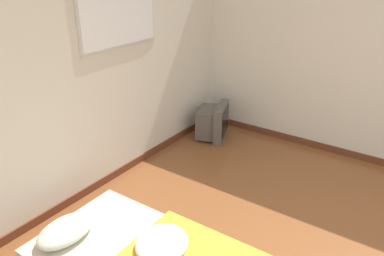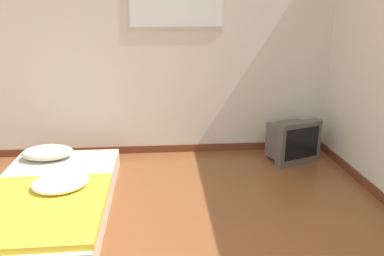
# 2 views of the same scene
# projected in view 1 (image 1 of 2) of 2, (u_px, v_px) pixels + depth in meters

# --- Properties ---
(wall_back) EXTENTS (7.22, 0.08, 2.60)m
(wall_back) POSITION_uv_depth(u_px,v_px,m) (77.00, 76.00, 3.61)
(wall_back) COLOR silver
(wall_back) RESTS_ON ground_plane
(crt_tv) EXTENTS (0.59, 0.52, 0.50)m
(crt_tv) POSITION_uv_depth(u_px,v_px,m) (213.00, 122.00, 5.25)
(crt_tv) COLOR #56514C
(crt_tv) RESTS_ON ground_plane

